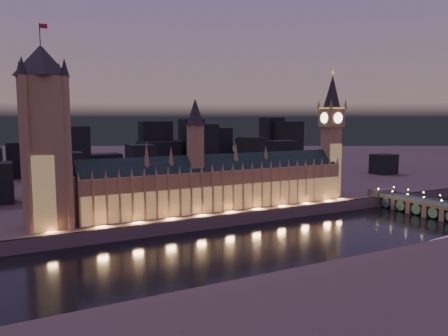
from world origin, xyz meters
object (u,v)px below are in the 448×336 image
palace_of_westminster (220,183)px  elizabeth_tower (332,125)px  victoria_tower (44,129)px  river_boat (447,243)px  westminster_bridge (432,208)px

palace_of_westminster → elizabeth_tower: (102.49, 0.17, 40.48)m
victoria_tower → elizabeth_tower: victoria_tower is taller
victoria_tower → palace_of_westminster: bearing=-0.1°
elizabeth_tower → river_boat: size_ratio=2.15×
palace_of_westminster → victoria_tower: size_ratio=1.71×
elizabeth_tower → river_boat: 137.79m
elizabeth_tower → victoria_tower: bearing=180.0°
westminster_bridge → elizabeth_tower: bearing=122.4°
elizabeth_tower → westminster_bridge: 98.50m
palace_of_westminster → river_boat: size_ratio=4.11×
victoria_tower → elizabeth_tower: (218.00, -0.00, 0.13)m
westminster_bridge → palace_of_westminster: bearing=155.6°
palace_of_westminster → victoria_tower: victoria_tower is taller
elizabeth_tower → westminster_bridge: bearing=-57.6°
elizabeth_tower → river_boat: (-18.47, -119.92, -65.30)m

